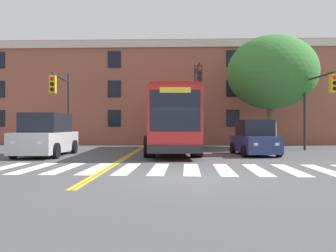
# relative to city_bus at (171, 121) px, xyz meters

# --- Properties ---
(ground_plane) EXTENTS (120.00, 120.00, 0.00)m
(ground_plane) POSITION_rel_city_bus_xyz_m (0.83, -9.93, -1.88)
(ground_plane) COLOR #4C4C4F
(crosswalk) EXTENTS (13.45, 3.65, 0.01)m
(crosswalk) POSITION_rel_city_bus_xyz_m (0.35, -7.85, -1.88)
(crosswalk) COLOR white
(crosswalk) RESTS_ON ground
(lane_line_yellow_inner) EXTENTS (0.12, 36.00, 0.01)m
(lane_line_yellow_inner) POSITION_rel_city_bus_xyz_m (-2.23, 6.15, -1.88)
(lane_line_yellow_inner) COLOR gold
(lane_line_yellow_inner) RESTS_ON ground
(lane_line_yellow_outer) EXTENTS (0.12, 36.00, 0.01)m
(lane_line_yellow_outer) POSITION_rel_city_bus_xyz_m (-2.07, 6.15, -1.88)
(lane_line_yellow_outer) COLOR gold
(lane_line_yellow_outer) RESTS_ON ground
(city_bus) EXTENTS (3.37, 11.18, 3.53)m
(city_bus) POSITION_rel_city_bus_xyz_m (0.00, 0.00, 0.00)
(city_bus) COLOR #B22323
(city_bus) RESTS_ON ground
(car_silver_near_lane) EXTENTS (2.39, 4.98, 2.22)m
(car_silver_near_lane) POSITION_rel_city_bus_xyz_m (-6.46, -2.71, -0.83)
(car_silver_near_lane) COLOR #B7BABF
(car_silver_near_lane) RESTS_ON ground
(car_navy_far_lane) EXTENTS (2.22, 3.83, 1.89)m
(car_navy_far_lane) POSITION_rel_city_bus_xyz_m (4.56, -1.95, -1.02)
(car_navy_far_lane) COLOR navy
(car_navy_far_lane) RESTS_ON ground
(traffic_light_near_corner) EXTENTS (0.51, 3.62, 4.97)m
(traffic_light_near_corner) POSITION_rel_city_bus_xyz_m (8.78, 0.27, 1.44)
(traffic_light_near_corner) COLOR #28282D
(traffic_light_near_corner) RESTS_ON ground
(traffic_light_far_corner) EXTENTS (0.62, 3.91, 5.03)m
(traffic_light_far_corner) POSITION_rel_city_bus_xyz_m (-6.70, 0.28, 1.46)
(traffic_light_far_corner) COLOR #28282D
(traffic_light_far_corner) RESTS_ON ground
(traffic_light_overhead) EXTENTS (0.35, 3.58, 5.88)m
(traffic_light_overhead) POSITION_rel_city_bus_xyz_m (1.70, 2.22, 2.03)
(traffic_light_overhead) COLOR #28282D
(traffic_light_overhead) RESTS_ON ground
(street_tree_curbside_large) EXTENTS (8.14, 8.13, 7.90)m
(street_tree_curbside_large) POSITION_rel_city_bus_xyz_m (7.05, 3.56, 3.43)
(street_tree_curbside_large) COLOR brown
(street_tree_curbside_large) RESTS_ON ground
(building_facade) EXTENTS (37.22, 8.11, 8.86)m
(building_facade) POSITION_rel_city_bus_xyz_m (0.04, 11.67, 2.56)
(building_facade) COLOR #9E5642
(building_facade) RESTS_ON ground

